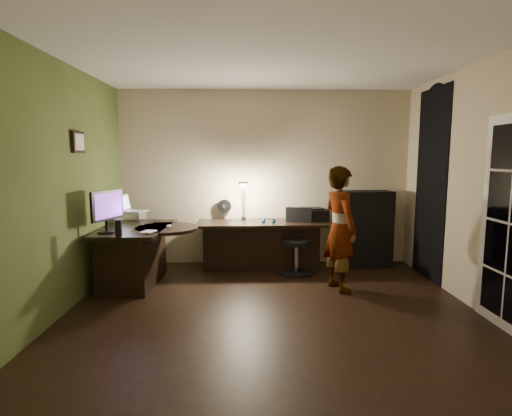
{
  "coord_description": "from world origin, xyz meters",
  "views": [
    {
      "loc": [
        -0.25,
        -4.24,
        1.68
      ],
      "look_at": [
        -0.15,
        1.05,
        1.0
      ],
      "focal_mm": 28.0,
      "sensor_mm": 36.0,
      "label": 1
    }
  ],
  "objects_px": {
    "desk_left": "(137,256)",
    "office_chair": "(297,241)",
    "person": "(340,229)",
    "monitor": "(106,217)",
    "cabinet": "(365,229)",
    "desk_right": "(261,245)"
  },
  "relations": [
    {
      "from": "desk_left",
      "to": "office_chair",
      "type": "relative_size",
      "value": 1.42
    },
    {
      "from": "desk_left",
      "to": "person",
      "type": "distance_m",
      "value": 2.67
    },
    {
      "from": "office_chair",
      "to": "desk_left",
      "type": "bearing_deg",
      "value": -153.59
    },
    {
      "from": "desk_left",
      "to": "monitor",
      "type": "height_order",
      "value": "monitor"
    },
    {
      "from": "cabinet",
      "to": "office_chair",
      "type": "distance_m",
      "value": 1.18
    },
    {
      "from": "cabinet",
      "to": "office_chair",
      "type": "height_order",
      "value": "cabinet"
    },
    {
      "from": "cabinet",
      "to": "monitor",
      "type": "bearing_deg",
      "value": -164.36
    },
    {
      "from": "person",
      "to": "monitor",
      "type": "bearing_deg",
      "value": 73.27
    },
    {
      "from": "cabinet",
      "to": "office_chair",
      "type": "xyz_separation_m",
      "value": [
        -1.1,
        -0.4,
        -0.11
      ]
    },
    {
      "from": "cabinet",
      "to": "person",
      "type": "xyz_separation_m",
      "value": [
        -0.65,
        -1.12,
        0.2
      ]
    },
    {
      "from": "desk_right",
      "to": "person",
      "type": "xyz_separation_m",
      "value": [
        0.96,
        -0.97,
        0.43
      ]
    },
    {
      "from": "desk_right",
      "to": "monitor",
      "type": "distance_m",
      "value": 2.28
    },
    {
      "from": "monitor",
      "to": "office_chair",
      "type": "bearing_deg",
      "value": 38.06
    },
    {
      "from": "office_chair",
      "to": "monitor",
      "type": "bearing_deg",
      "value": -146.25
    },
    {
      "from": "desk_left",
      "to": "cabinet",
      "type": "height_order",
      "value": "cabinet"
    },
    {
      "from": "desk_right",
      "to": "desk_left",
      "type": "bearing_deg",
      "value": -158.4
    },
    {
      "from": "cabinet",
      "to": "monitor",
      "type": "relative_size",
      "value": 2.09
    },
    {
      "from": "desk_right",
      "to": "person",
      "type": "distance_m",
      "value": 1.43
    },
    {
      "from": "office_chair",
      "to": "person",
      "type": "relative_size",
      "value": 0.6
    },
    {
      "from": "desk_left",
      "to": "office_chair",
      "type": "xyz_separation_m",
      "value": [
        2.17,
        0.45,
        0.09
      ]
    },
    {
      "from": "desk_right",
      "to": "person",
      "type": "height_order",
      "value": "person"
    },
    {
      "from": "monitor",
      "to": "person",
      "type": "xyz_separation_m",
      "value": [
        2.87,
        0.12,
        -0.18
      ]
    }
  ]
}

